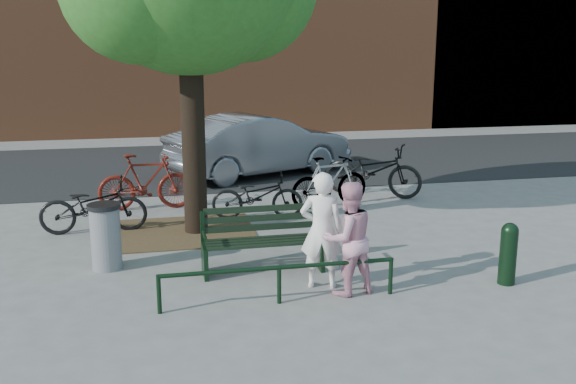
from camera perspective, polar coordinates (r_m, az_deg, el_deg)
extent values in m
plane|color=gray|center=(9.42, -2.23, -7.04)|extent=(90.00, 90.00, 0.00)
cube|color=brown|center=(11.39, -9.13, -3.52)|extent=(2.40, 2.00, 0.02)
cube|color=black|center=(17.57, -7.03, 2.47)|extent=(40.00, 7.00, 0.01)
cube|color=black|center=(9.24, -7.41, -6.06)|extent=(0.06, 0.52, 0.45)
cube|color=black|center=(9.33, -7.61, -3.01)|extent=(0.06, 0.06, 0.44)
cylinder|color=black|center=(9.02, -7.43, -3.83)|extent=(0.04, 0.36, 0.04)
cube|color=black|center=(9.51, 2.77, -5.40)|extent=(0.06, 0.52, 0.45)
cube|color=black|center=(9.59, 2.44, -2.45)|extent=(0.06, 0.06, 0.44)
cylinder|color=black|center=(9.30, 2.95, -3.22)|extent=(0.04, 0.36, 0.04)
cube|color=black|center=(9.27, -2.26, -4.43)|extent=(1.64, 0.46, 0.04)
cube|color=black|center=(9.40, -2.52, -2.33)|extent=(1.64, 0.03, 0.47)
cylinder|color=black|center=(8.09, -11.40, -8.90)|extent=(0.06, 0.06, 0.50)
cylinder|color=black|center=(8.22, -0.79, -8.24)|extent=(0.06, 0.06, 0.50)
cylinder|color=black|center=(8.62, 9.11, -7.37)|extent=(0.06, 0.06, 0.50)
cylinder|color=black|center=(8.14, -0.80, -6.74)|extent=(3.00, 0.06, 0.06)
cylinder|color=black|center=(11.01, -8.45, 5.99)|extent=(0.40, 0.40, 3.80)
imported|color=white|center=(8.59, 3.01, -3.43)|extent=(0.67, 0.53, 1.60)
imported|color=pink|center=(8.42, 5.36, -4.13)|extent=(0.84, 0.72, 1.51)
cylinder|color=black|center=(9.32, 18.95, -5.53)|extent=(0.23, 0.23, 0.75)
sphere|color=black|center=(9.21, 19.13, -3.31)|extent=(0.23, 0.23, 0.23)
cylinder|color=gray|center=(9.75, -15.88, -4.01)|extent=(0.44, 0.44, 0.91)
cylinder|color=black|center=(9.62, -16.07, -1.22)|extent=(0.48, 0.48, 0.07)
imported|color=black|center=(11.63, -16.92, -1.20)|extent=(1.82, 0.64, 0.95)
imported|color=#54130C|center=(12.95, -12.51, 0.88)|extent=(1.87, 0.54, 1.12)
imported|color=black|center=(12.01, -2.75, -0.33)|extent=(1.77, 0.86, 0.89)
imported|color=gray|center=(12.91, 3.72, 0.93)|extent=(1.78, 0.88, 1.03)
imported|color=black|center=(13.91, 7.55, 1.94)|extent=(2.18, 1.84, 1.13)
imported|color=slate|center=(15.93, -2.57, 4.20)|extent=(4.89, 3.28, 1.52)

